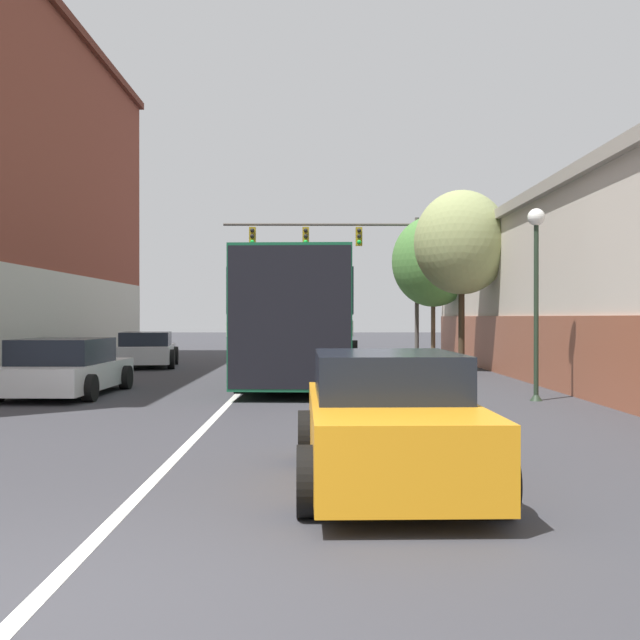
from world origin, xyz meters
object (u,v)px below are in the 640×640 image
at_px(street_tree_near, 462,243).
at_px(street_tree_far, 433,262).
at_px(traffic_signal_gantry, 350,253).
at_px(parked_car_left_mid, 65,368).
at_px(street_lamp, 536,278).
at_px(bus, 306,314).
at_px(hatchback_foreground, 388,421).
at_px(parked_car_left_near, 146,350).

xyz_separation_m(street_tree_near, street_tree_far, (0.16, 6.68, -0.11)).
bearing_deg(street_tree_far, traffic_signal_gantry, 154.16).
relative_size(parked_car_left_mid, street_tree_far, 0.74).
xyz_separation_m(parked_car_left_mid, traffic_signal_gantry, (7.13, 15.50, 3.92)).
relative_size(street_lamp, street_tree_far, 0.68).
height_order(street_lamp, street_tree_near, street_tree_near).
relative_size(bus, street_tree_far, 1.91).
bearing_deg(hatchback_foreground, parked_car_left_near, 18.96).
xyz_separation_m(traffic_signal_gantry, street_lamp, (3.07, -16.69, -1.96)).
distance_m(parked_car_left_near, street_tree_far, 12.15).
bearing_deg(traffic_signal_gantry, parked_car_left_mid, -114.72).
bearing_deg(parked_car_left_near, parked_car_left_mid, 174.35).
bearing_deg(street_lamp, bus, 133.50).
height_order(traffic_signal_gantry, street_lamp, traffic_signal_gantry).
relative_size(hatchback_foreground, street_tree_near, 0.68).
distance_m(street_lamp, street_tree_far, 15.15).
distance_m(parked_car_left_mid, traffic_signal_gantry, 17.51).
xyz_separation_m(bus, parked_car_left_near, (-5.64, 5.49, -1.24)).
bearing_deg(bus, parked_car_left_mid, 129.25).
height_order(parked_car_left_near, street_tree_far, street_tree_far).
height_order(bus, parked_car_left_near, bus).
height_order(street_lamp, street_tree_far, street_tree_far).
xyz_separation_m(hatchback_foreground, street_tree_far, (4.13, 22.83, 3.37)).
bearing_deg(street_tree_far, bus, -117.26).
relative_size(bus, street_lamp, 2.81).
distance_m(parked_car_left_near, street_lamp, 15.06).
bearing_deg(hatchback_foreground, street_tree_near, -14.72).
height_order(hatchback_foreground, street_lamp, street_lamp).
bearing_deg(parked_car_left_near, hatchback_foreground, -167.60).
bearing_deg(bus, parked_car_left_near, 48.63).
relative_size(hatchback_foreground, traffic_signal_gantry, 0.47).
height_order(traffic_signal_gantry, street_tree_near, traffic_signal_gantry).
bearing_deg(street_tree_far, street_tree_near, -91.37).
relative_size(parked_car_left_near, traffic_signal_gantry, 0.48).
xyz_separation_m(hatchback_foreground, street_lamp, (3.87, 7.75, 1.91)).
distance_m(parked_car_left_near, parked_car_left_mid, 9.43).
xyz_separation_m(bus, traffic_signal_gantry, (1.79, 11.57, 2.69)).
height_order(parked_car_left_mid, street_tree_far, street_tree_far).
bearing_deg(traffic_signal_gantry, street_tree_near, -69.06).
distance_m(bus, street_tree_far, 11.41).
bearing_deg(street_lamp, traffic_signal_gantry, 100.42).
xyz_separation_m(parked_car_left_near, street_lamp, (10.50, -10.62, 1.97)).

